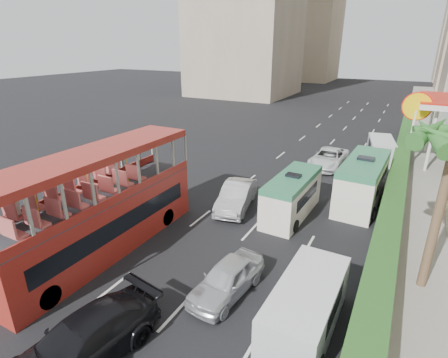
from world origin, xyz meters
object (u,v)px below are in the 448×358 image
Objects in this scene: van_asset at (328,167)px; panel_van_near at (306,308)px; car_silver_lane_a at (236,207)px; car_silver_lane_b at (227,292)px; panel_van_far at (381,150)px; double_decker_bus at (100,203)px; minibus_far at (362,182)px; minibus_near at (292,196)px; palm_tree at (438,216)px.

panel_van_near is (3.21, -18.38, 0.96)m from van_asset.
car_silver_lane_a is 10.22m from panel_van_near.
panel_van_far is at bearing 86.64° from car_silver_lane_b.
double_decker_bus is 15.59m from minibus_far.
minibus_far reaches higher than minibus_near.
double_decker_bus is at bearing -128.81° from minibus_far.
panel_van_near is at bearing -1.79° from car_silver_lane_b.
minibus_near is at bearing 150.26° from palm_tree.
palm_tree reaches higher than double_decker_bus.
panel_van_near reaches higher than car_silver_lane_b.
car_silver_lane_b is 0.84× the size of panel_van_near.
minibus_far reaches higher than panel_van_far.
minibus_near reaches higher than car_silver_lane_a.
panel_van_far is (10.50, 21.71, -1.59)m from double_decker_bus.
palm_tree is (6.88, -13.86, 3.38)m from van_asset.
double_decker_bus is 14.39m from palm_tree.
minibus_near is at bearing -114.91° from panel_van_far.
car_silver_lane_a is at bearing -125.84° from panel_van_far.
double_decker_bus is 2.33× the size of panel_van_far.
minibus_near is (6.91, 7.93, -1.31)m from double_decker_bus.
palm_tree is at bearing 36.35° from car_silver_lane_b.
car_silver_lane_b is (6.80, -0.05, -2.53)m from double_decker_bus.
car_silver_lane_b is 0.77× the size of van_asset.
car_silver_lane_a is at bearing 162.06° from palm_tree.
palm_tree is (3.67, 4.53, 2.42)m from panel_van_near.
car_silver_lane_a is at bearing 119.67° from car_silver_lane_b.
panel_van_far is at bearing 91.46° from minibus_far.
minibus_near reaches higher than van_asset.
double_decker_bus is at bearing -108.41° from van_asset.
palm_tree reaches higher than car_silver_lane_a.
double_decker_bus reaches higher than minibus_near.
double_decker_bus is 1.69× the size of minibus_far.
minibus_near is 5.04m from minibus_far.
panel_van_near is 22.24m from panel_van_far.
minibus_far is at bearing -101.49° from panel_van_far.
palm_tree is at bearing 16.16° from double_decker_bus.
car_silver_lane_a is at bearing -104.59° from van_asset.
minibus_far is 1.02× the size of palm_tree.
minibus_near is (0.12, 7.99, 1.22)m from car_silver_lane_b.
minibus_far is (3.50, 11.71, 1.45)m from car_silver_lane_b.
panel_van_near is at bearing -101.27° from panel_van_far.
car_silver_lane_b is at bearing -109.98° from panel_van_far.
minibus_far is 1.36× the size of panel_van_near.
double_decker_bus reaches higher than car_silver_lane_a.
van_asset is 0.95× the size of minibus_near.
car_silver_lane_b is 22.10m from panel_van_far.
panel_van_far is (3.58, 3.85, 0.94)m from van_asset.
minibus_near is at bearing 112.08° from panel_van_near.
minibus_near is 14.24m from panel_van_far.
panel_van_far is 18.18m from palm_tree.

